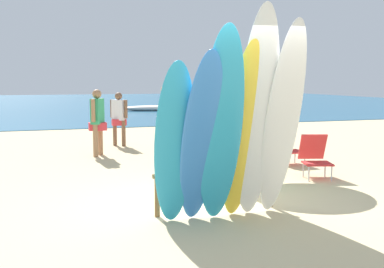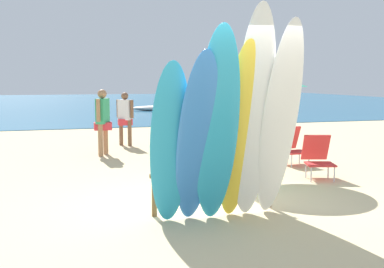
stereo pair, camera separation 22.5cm
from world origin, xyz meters
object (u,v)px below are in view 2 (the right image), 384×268
at_px(beachgoer_near_rack, 125,115).
at_px(surfboard_yellow_3, 239,132).
at_px(beach_chair_red, 292,145).
at_px(beach_umbrella, 256,78).
at_px(surfboard_rack, 214,181).
at_px(surfboard_blue_1, 197,139).
at_px(beachgoer_photographing, 103,118).
at_px(surfboard_white_4, 254,115).
at_px(surfboard_white_5, 280,121).
at_px(beachgoer_strolling, 171,111).
at_px(beach_chair_blue, 318,155).
at_px(beachgoer_midbeach, 222,124).
at_px(surfboard_teal_2, 217,127).
at_px(distant_boat, 170,108).
at_px(surfboard_teal_0, 170,145).

bearing_deg(beachgoer_near_rack, surfboard_yellow_3, -41.30).
height_order(beach_chair_red, beach_umbrella, beach_umbrella).
height_order(surfboard_yellow_3, beachgoer_near_rack, surfboard_yellow_3).
xyz_separation_m(surfboard_rack, surfboard_blue_1, (-0.41, -0.53, 0.67)).
relative_size(beachgoer_photographing, beachgoer_near_rack, 1.08).
bearing_deg(surfboard_blue_1, surfboard_white_4, -1.73).
xyz_separation_m(surfboard_white_5, beachgoer_strolling, (0.11, 6.76, -0.33)).
bearing_deg(beach_chair_blue, surfboard_rack, -132.89).
xyz_separation_m(surfboard_white_5, beachgoer_midbeach, (0.65, 4.06, -0.44)).
xyz_separation_m(surfboard_blue_1, surfboard_teal_2, (0.24, -0.05, 0.15)).
bearing_deg(surfboard_yellow_3, distant_boat, 73.82).
xyz_separation_m(surfboard_rack, beachgoer_near_rack, (-0.36, 6.78, 0.42)).
distance_m(beachgoer_midbeach, beach_chair_red, 1.59).
xyz_separation_m(surfboard_teal_0, distant_boat, (4.75, 20.57, -0.88)).
relative_size(surfboard_rack, beach_chair_blue, 2.23).
height_order(surfboard_white_5, beachgoer_midbeach, surfboard_white_5).
bearing_deg(beachgoer_midbeach, beachgoer_near_rack, 25.64).
bearing_deg(distant_boat, beachgoer_photographing, -109.03).
height_order(surfboard_blue_1, distant_boat, surfboard_blue_1).
xyz_separation_m(surfboard_blue_1, surfboard_yellow_3, (0.59, 0.07, 0.07)).
relative_size(surfboard_teal_0, beachgoer_strolling, 1.26).
bearing_deg(distant_boat, beach_chair_blue, -94.44).
distance_m(surfboard_white_4, beachgoer_photographing, 5.98).
xyz_separation_m(beachgoer_photographing, beachgoer_near_rack, (0.74, 1.51, -0.07)).
bearing_deg(beachgoer_photographing, surfboard_teal_0, -149.29).
bearing_deg(surfboard_blue_1, beach_umbrella, 49.98).
height_order(surfboard_rack, surfboard_yellow_3, surfboard_yellow_3).
xyz_separation_m(surfboard_teal_2, surfboard_yellow_3, (0.35, 0.12, -0.08)).
height_order(surfboard_white_4, surfboard_white_5, surfboard_white_4).
bearing_deg(surfboard_rack, beach_chair_red, 46.72).
distance_m(beachgoer_photographing, beach_chair_blue, 5.24).
xyz_separation_m(beachgoer_strolling, beachgoer_near_rack, (-1.19, 0.54, -0.11)).
distance_m(surfboard_yellow_3, beach_umbrella, 2.96).
xyz_separation_m(surfboard_yellow_3, beachgoer_near_rack, (-0.54, 7.24, -0.31)).
relative_size(beach_chair_red, distant_boat, 0.18).
distance_m(surfboard_blue_1, surfboard_teal_2, 0.29).
height_order(beachgoer_strolling, beachgoer_midbeach, beachgoer_strolling).
relative_size(surfboard_teal_2, surfboard_yellow_3, 1.07).
relative_size(beach_chair_red, beach_umbrella, 0.40).
bearing_deg(distant_boat, surfboard_teal_0, -103.00).
height_order(surfboard_blue_1, beach_umbrella, surfboard_blue_1).
xyz_separation_m(beachgoer_near_rack, beach_chair_red, (3.14, -3.83, -0.43)).
bearing_deg(distant_boat, surfboard_rack, -101.30).
relative_size(surfboard_white_5, beach_chair_blue, 3.29).
distance_m(surfboard_rack, beachgoer_photographing, 5.40).
distance_m(surfboard_teal_0, distant_boat, 21.12).
distance_m(beachgoer_near_rack, distant_boat, 14.04).
bearing_deg(surfboard_blue_1, surfboard_teal_0, 164.94).
height_order(surfboard_teal_2, beachgoer_photographing, surfboard_teal_2).
bearing_deg(beachgoer_photographing, distant_boat, 8.04).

